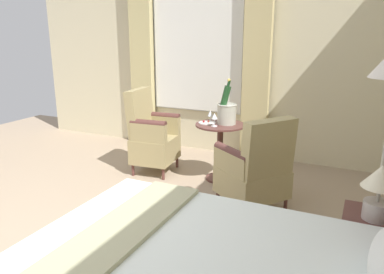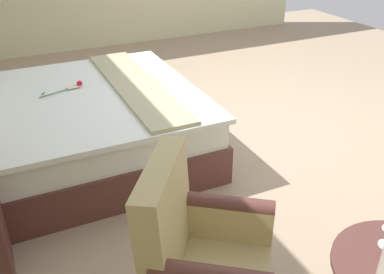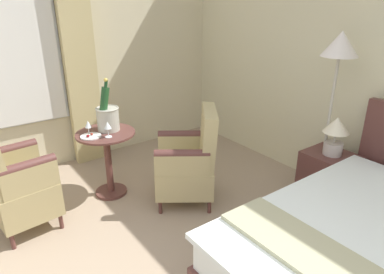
% 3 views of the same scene
% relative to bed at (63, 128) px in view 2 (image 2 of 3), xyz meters
% --- Properties ---
extents(ground_plane, '(8.14, 8.14, 0.00)m').
position_rel_bed_xyz_m(ground_plane, '(-0.21, -1.66, -0.32)').
color(ground_plane, tan).
extents(bed, '(1.83, 2.12, 1.08)m').
position_rel_bed_xyz_m(bed, '(0.00, 0.00, 0.00)').
color(bed, '#56302B').
rests_on(bed, ground).
extents(armchair_by_window, '(0.79, 0.79, 0.96)m').
position_rel_bed_xyz_m(armchair_by_window, '(-1.91, -0.31, 0.10)').
color(armchair_by_window, '#56302B').
rests_on(armchair_by_window, ground).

